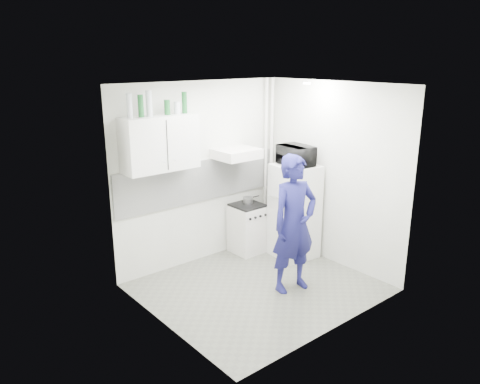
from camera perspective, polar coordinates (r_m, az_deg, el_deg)
floor at (r=6.26m, az=2.29°, el=-11.54°), size 2.80×2.80×0.00m
ceiling at (r=5.55m, az=2.59°, el=12.95°), size 2.80×2.80×0.00m
wall_back at (r=6.72m, az=-4.74°, el=2.26°), size 2.80×0.00×2.80m
wall_left at (r=4.98m, az=-9.62°, el=-2.94°), size 0.00×2.60×2.60m
wall_right at (r=6.76m, az=11.28°, el=2.09°), size 0.00×2.60×2.60m
person at (r=5.93m, az=6.61°, el=-3.90°), size 0.71×0.52×1.77m
stove at (r=7.19m, az=0.91°, el=-4.51°), size 0.46×0.46×0.74m
fridge at (r=6.99m, az=6.65°, el=-2.35°), size 0.65×0.65×1.40m
stove_top at (r=7.07m, az=0.92°, el=-1.62°), size 0.44×0.44×0.03m
saucepan at (r=7.13m, az=0.99°, el=-0.98°), size 0.15×0.15×0.09m
microwave at (r=6.77m, az=6.88°, el=4.45°), size 0.55×0.40×0.29m
bottle_a at (r=5.81m, az=-13.33°, el=10.19°), size 0.07×0.07×0.29m
bottle_b at (r=5.88m, az=-12.00°, el=10.23°), size 0.07×0.07×0.27m
bottle_c at (r=5.93m, az=-11.03°, el=10.54°), size 0.08×0.08×0.31m
canister_a at (r=6.06m, az=-8.87°, el=10.17°), size 0.08×0.08×0.19m
canister_b at (r=6.14m, az=-7.67°, el=10.13°), size 0.08×0.08×0.15m
bottle_e at (r=6.20m, az=-6.79°, el=10.78°), size 0.07×0.07×0.28m
upper_cabinet at (r=6.06m, az=-9.73°, el=5.88°), size 1.00×0.35×0.70m
range_hood at (r=6.73m, az=-0.42°, el=4.70°), size 0.60×0.50×0.14m
backsplash at (r=6.73m, az=-4.65°, el=1.41°), size 2.74×0.03×0.60m
pipe_a at (r=7.46m, az=3.82°, el=3.69°), size 0.05×0.05×2.60m
pipe_b at (r=7.38m, az=3.14°, el=3.57°), size 0.04×0.04×2.60m
ceiling_spot_fixture at (r=6.40m, az=8.17°, el=12.98°), size 0.10×0.10×0.02m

